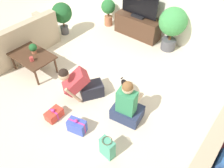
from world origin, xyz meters
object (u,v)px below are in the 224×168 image
(dog, at_px, (127,87))
(gift_bag_a, at_px, (107,148))
(tabletop_plant, at_px, (33,48))
(potted_plant_corner_left, at_px, (62,14))
(potted_plant_back_right, at_px, (173,24))
(gift_box_b, at_px, (77,126))
(person_sitting, at_px, (127,106))
(gift_box_a, at_px, (54,114))
(mug, at_px, (32,59))
(sofa_left, at_px, (18,43))
(potted_plant_back_left, at_px, (108,9))
(tv, at_px, (139,5))
(tv_console, at_px, (138,26))
(person_kneeling, at_px, (81,84))
(coffee_table, at_px, (32,57))

(dog, xyz_separation_m, gift_bag_a, (0.52, -1.22, -0.04))
(tabletop_plant, bearing_deg, potted_plant_corner_left, 115.17)
(potted_plant_back_right, xyz_separation_m, gift_box_b, (-0.02, -3.18, -0.56))
(person_sitting, distance_m, gift_bag_a, 0.81)
(potted_plant_back_right, bearing_deg, potted_plant_corner_left, -156.38)
(gift_box_b, bearing_deg, person_sitting, 56.61)
(gift_box_a, xyz_separation_m, mug, (-1.18, 0.50, 0.38))
(gift_box_b, distance_m, mug, 1.80)
(dog, bearing_deg, sofa_left, 128.25)
(sofa_left, distance_m, potted_plant_corner_left, 1.36)
(potted_plant_back_left, relative_size, gift_bag_a, 1.89)
(tv, relative_size, gift_bag_a, 2.57)
(tv_console, height_order, person_kneeling, person_kneeling)
(potted_plant_corner_left, height_order, person_sitting, person_sitting)
(potted_plant_corner_left, relative_size, potted_plant_back_right, 0.80)
(tabletop_plant, bearing_deg, sofa_left, 173.67)
(coffee_table, distance_m, person_sitting, 2.38)
(potted_plant_back_left, bearing_deg, dog, -43.20)
(gift_box_a, relative_size, tabletop_plant, 1.40)
(gift_box_a, distance_m, gift_bag_a, 1.22)
(dog, height_order, mug, mug)
(sofa_left, height_order, gift_box_b, sofa_left)
(potted_plant_back_left, bearing_deg, tv_console, 2.93)
(coffee_table, relative_size, mug, 7.98)
(tv_console, height_order, potted_plant_back_right, potted_plant_back_right)
(tv_console, bearing_deg, gift_bag_a, -63.09)
(sofa_left, distance_m, gift_box_b, 2.81)
(tv, bearing_deg, potted_plant_corner_left, -143.73)
(coffee_table, xyz_separation_m, tabletop_plant, (-0.02, 0.09, 0.17))
(potted_plant_back_right, height_order, person_kneeling, potted_plant_back_right)
(potted_plant_corner_left, relative_size, person_sitting, 0.96)
(potted_plant_corner_left, height_order, gift_box_a, potted_plant_corner_left)
(sofa_left, xyz_separation_m, gift_box_b, (2.71, -0.72, -0.19))
(tv, xyz_separation_m, potted_plant_back_left, (-0.98, -0.05, -0.37))
(person_kneeling, height_order, gift_box_a, person_kneeling)
(tv_console, relative_size, tv, 1.22)
(gift_bag_a, bearing_deg, person_kneeling, 151.58)
(tv_console, distance_m, tabletop_plant, 2.77)
(tv_console, bearing_deg, mug, -105.05)
(person_sitting, bearing_deg, potted_plant_back_right, -88.35)
(tv_console, xyz_separation_m, person_kneeling, (0.46, -2.61, 0.07))
(coffee_table, distance_m, person_kneeling, 1.39)
(tv_console, height_order, potted_plant_corner_left, potted_plant_corner_left)
(coffee_table, relative_size, tv, 0.93)
(mug, xyz_separation_m, tabletop_plant, (-0.19, 0.20, 0.08))
(person_kneeling, height_order, person_sitting, person_sitting)
(coffee_table, height_order, tv, tv)
(tv_console, distance_m, potted_plant_corner_left, 2.02)
(gift_bag_a, bearing_deg, person_sitting, 104.23)
(potted_plant_back_right, distance_m, gift_box_a, 3.34)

